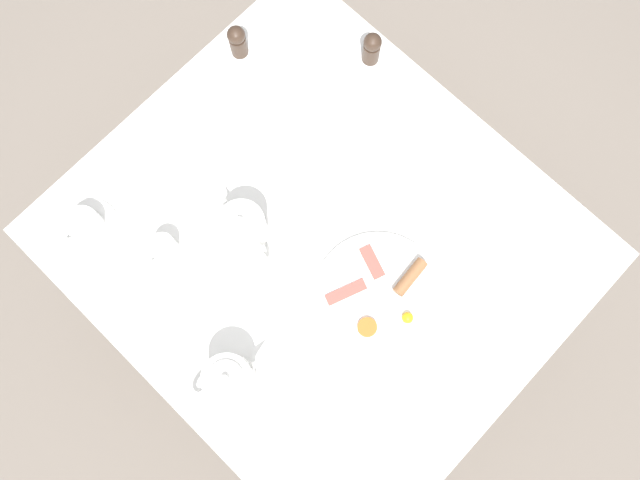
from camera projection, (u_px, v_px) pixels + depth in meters
name	position (u px, v px, depth m)	size (l,w,h in m)	color
ground_plane	(320.00, 285.00, 2.21)	(8.00, 8.00, 0.00)	#70665B
table	(320.00, 247.00, 1.58)	(1.04, 1.16, 0.70)	white
breakfast_plate	(382.00, 295.00, 1.48)	(0.32, 0.32, 0.04)	white
teapot_near	(228.00, 379.00, 1.39)	(0.20, 0.11, 0.14)	white
teapot_far	(244.00, 228.00, 1.47)	(0.11, 0.20, 0.14)	white
teacup_with_saucer_left	(86.00, 225.00, 1.50)	(0.15, 0.15, 0.06)	white
water_glass_tall	(280.00, 20.00, 1.60)	(0.07, 0.07, 0.10)	white
creamer_jug	(164.00, 248.00, 1.49)	(0.08, 0.06, 0.06)	white
pepper_grinder	(372.00, 48.00, 1.58)	(0.05, 0.05, 0.10)	#38281E
salt_grinder	(237.00, 41.00, 1.58)	(0.05, 0.05, 0.10)	#38281E
fork_by_plate	(351.00, 408.00, 1.43)	(0.17, 0.05, 0.00)	silver
knife_by_plate	(429.00, 173.00, 1.56)	(0.18, 0.14, 0.00)	silver
spoon_for_tea	(306.00, 120.00, 1.59)	(0.01, 0.15, 0.00)	silver
fork_spare	(235.00, 116.00, 1.59)	(0.02, 0.17, 0.00)	silver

